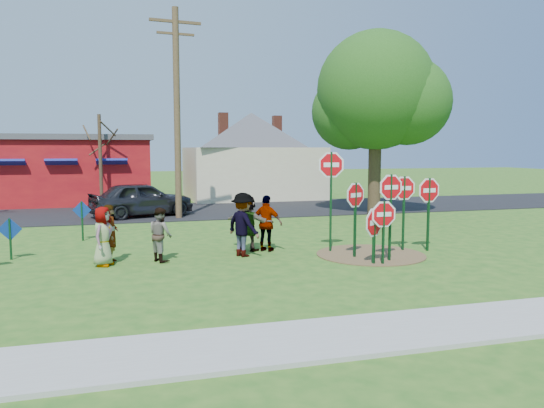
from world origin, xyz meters
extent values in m
plane|color=#275C1A|center=(0.00, 0.00, 0.00)|extent=(120.00, 120.00, 0.00)
cube|color=#9E9E99|center=(0.00, -7.20, 0.04)|extent=(22.00, 1.80, 0.08)
cube|color=black|center=(0.00, 11.50, 0.02)|extent=(120.00, 7.50, 0.04)
cylinder|color=brown|center=(4.50, -1.00, 0.01)|extent=(3.20, 3.20, 0.03)
cube|color=maroon|center=(-5.50, 18.00, 1.80)|extent=(9.00, 7.00, 3.60)
cube|color=#4C4C51|center=(-5.50, 18.00, 3.75)|extent=(9.40, 7.40, 0.30)
cube|color=navy|center=(-8.00, 14.40, 2.40)|extent=(1.60, 0.78, 0.45)
cube|color=navy|center=(-5.50, 14.40, 2.40)|extent=(1.60, 0.78, 0.45)
cube|color=navy|center=(-3.00, 14.40, 2.40)|extent=(1.60, 0.78, 0.45)
cube|color=beige|center=(5.50, 18.00, 1.60)|extent=(8.00, 7.00, 3.20)
pyramid|color=#4C4C51|center=(5.50, 18.00, 5.40)|extent=(9.40, 9.40, 2.20)
cube|color=brown|center=(3.50, 17.00, 4.60)|extent=(0.55, 0.55, 1.40)
cube|color=brown|center=(7.50, 19.00, 4.60)|extent=(0.55, 0.55, 1.40)
cube|color=#103D1B|center=(4.22, -2.29, 0.87)|extent=(0.05, 0.07, 1.73)
cylinder|color=white|center=(4.22, -2.29, 1.38)|extent=(0.97, 0.04, 0.97)
cylinder|color=red|center=(4.22, -2.29, 1.38)|extent=(0.84, 0.03, 0.84)
cube|color=white|center=(4.22, -2.29, 1.38)|extent=(0.43, 0.01, 0.12)
cube|color=#103D1B|center=(3.53, -0.22, 1.52)|extent=(0.07, 0.08, 3.04)
cylinder|color=white|center=(3.53, -0.22, 2.65)|extent=(1.05, 0.20, 1.06)
cylinder|color=red|center=(3.53, -0.22, 2.65)|extent=(0.91, 0.18, 0.92)
cube|color=white|center=(3.53, -0.22, 2.65)|extent=(0.46, 0.09, 0.13)
cylinder|color=gold|center=(3.53, -0.22, 2.65)|extent=(1.05, 0.20, 1.06)
cube|color=#103D1B|center=(4.61, -1.93, 1.22)|extent=(0.06, 0.07, 2.43)
cylinder|color=white|center=(4.61, -1.93, 2.08)|extent=(0.98, 0.11, 0.98)
cylinder|color=red|center=(4.61, -1.93, 2.08)|extent=(0.84, 0.10, 0.84)
cube|color=white|center=(4.61, -1.93, 2.08)|extent=(0.43, 0.05, 0.12)
cube|color=#103D1B|center=(5.73, -0.69, 1.15)|extent=(0.05, 0.07, 2.30)
cylinder|color=white|center=(5.73, -0.69, 1.94)|extent=(0.99, 0.04, 0.99)
cylinder|color=red|center=(5.73, -0.69, 1.94)|extent=(0.86, 0.04, 0.86)
cube|color=white|center=(5.73, -0.69, 1.94)|extent=(0.44, 0.01, 0.12)
cylinder|color=gold|center=(5.73, -0.69, 1.94)|extent=(0.99, 0.03, 0.99)
cube|color=#103D1B|center=(3.99, -2.19, 0.78)|extent=(0.09, 0.09, 1.55)
cylinder|color=white|center=(3.99, -2.19, 1.16)|extent=(0.94, 0.57, 1.08)
cylinder|color=red|center=(3.99, -2.19, 1.16)|extent=(0.81, 0.50, 0.93)
cube|color=white|center=(3.99, -2.19, 1.16)|extent=(0.41, 0.25, 0.13)
cube|color=#103D1B|center=(6.48, -0.87, 1.12)|extent=(0.06, 0.07, 2.25)
cylinder|color=white|center=(6.48, -0.87, 1.87)|extent=(1.03, 0.12, 1.03)
cylinder|color=red|center=(6.48, -0.87, 1.87)|extent=(0.89, 0.11, 0.89)
cube|color=white|center=(6.48, -0.87, 1.87)|extent=(0.45, 0.05, 0.13)
cylinder|color=gold|center=(6.48, -0.87, 1.87)|extent=(1.03, 0.12, 1.03)
cube|color=#103D1B|center=(3.87, -1.23, 1.09)|extent=(0.07, 0.08, 2.17)
cylinder|color=white|center=(3.87, -1.23, 1.82)|extent=(0.90, 0.40, 0.98)
cylinder|color=red|center=(3.87, -1.23, 1.82)|extent=(0.78, 0.35, 0.84)
cube|color=white|center=(3.87, -1.23, 1.82)|extent=(0.40, 0.18, 0.12)
cube|color=#103D1B|center=(-5.61, 1.20, 0.59)|extent=(0.05, 0.06, 1.18)
cube|color=navy|center=(-5.61, 1.20, 0.87)|extent=(0.66, 0.04, 0.66)
cube|color=#103D1B|center=(-3.87, 3.94, 0.68)|extent=(0.06, 0.07, 1.35)
cube|color=navy|center=(-3.87, 3.94, 1.05)|extent=(0.62, 0.16, 0.64)
imported|color=#373A88|center=(-3.06, -0.36, 0.80)|extent=(0.79, 0.92, 1.60)
imported|color=#206C59|center=(-2.86, 0.05, 0.80)|extent=(0.44, 0.62, 1.61)
imported|color=#9A5145|center=(-1.54, -0.17, 0.76)|extent=(0.83, 0.91, 1.51)
imported|color=#313236|center=(0.84, -0.13, 0.93)|extent=(1.19, 1.39, 1.86)
imported|color=#462652|center=(1.69, 0.39, 0.86)|extent=(1.05, 0.97, 1.73)
imported|color=#24552B|center=(1.17, 0.67, 0.86)|extent=(1.52, 1.45, 1.72)
imported|color=#333238|center=(-1.67, 9.82, 0.83)|extent=(5.01, 3.24, 1.59)
cylinder|color=#4C3823|center=(-0.10, 8.83, 4.61)|extent=(0.29, 0.29, 9.23)
cube|color=#4C3823|center=(-0.10, 8.83, 8.61)|extent=(2.26, 0.36, 0.12)
cube|color=#4C3823|center=(-0.10, 8.83, 8.10)|extent=(1.64, 0.28, 0.10)
cylinder|color=#382819|center=(8.96, 7.67, 2.33)|extent=(0.59, 0.59, 4.66)
sphere|color=#1A4713|center=(8.96, 7.67, 5.83)|extent=(5.51, 5.51, 5.51)
sphere|color=#1A4713|center=(10.24, 7.04, 5.30)|extent=(4.03, 4.03, 4.03)
sphere|color=#1A4713|center=(8.01, 8.52, 4.87)|extent=(3.60, 3.60, 3.60)
cylinder|color=#382819|center=(-3.55, 13.64, 2.44)|extent=(0.18, 0.18, 4.88)
camera|label=1|loc=(-2.54, -15.05, 3.14)|focal=35.00mm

